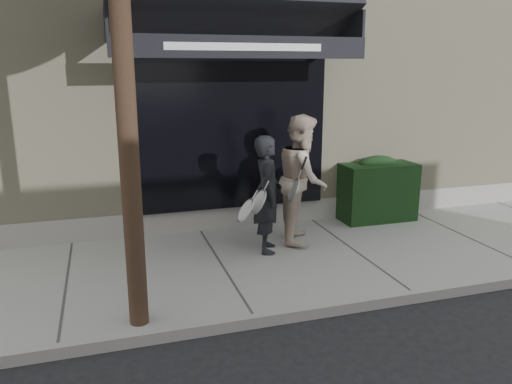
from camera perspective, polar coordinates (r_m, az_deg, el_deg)
name	(u,v)px	position (r m, az deg, el deg)	size (l,w,h in m)	color
ground	(352,256)	(7.64, 10.92, -7.24)	(80.00, 80.00, 0.00)	black
sidewalk	(352,253)	(7.62, 10.94, -6.82)	(20.00, 3.00, 0.12)	gray
curb	(413,297)	(6.41, 17.55, -11.32)	(20.00, 0.10, 0.14)	gray
building_facade	(254,67)	(11.71, -0.19, 14.09)	(14.30, 8.04, 5.64)	#BFB591
hedge	(376,189)	(9.00, 13.59, 0.31)	(1.30, 0.70, 1.14)	black
pedestrian_front	(267,195)	(7.14, 1.32, -0.30)	(0.81, 0.86, 1.70)	black
pedestrian_back	(302,179)	(7.61, 5.33, 1.51)	(1.04, 1.16, 1.95)	beige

